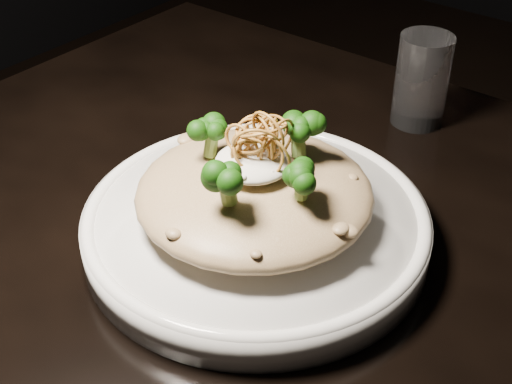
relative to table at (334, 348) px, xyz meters
The scene contains 7 objects.
table is the anchor object (origin of this frame).
plate 0.13m from the table, behind, with size 0.31×0.31×0.03m, color silver.
risotto 0.17m from the table, behind, with size 0.21×0.21×0.05m, color brown.
broccoli 0.21m from the table, behind, with size 0.15×0.15×0.06m, color black, non-canonical shape.
cheese 0.19m from the table, behind, with size 0.07×0.07×0.02m, color silver.
shallots 0.22m from the table, behind, with size 0.07×0.07×0.04m, color brown, non-canonical shape.
drinking_glass 0.33m from the table, 105.59° to the left, with size 0.06×0.06×0.11m, color silver.
Camera 1 is at (0.22, -0.40, 1.17)m, focal length 50.00 mm.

